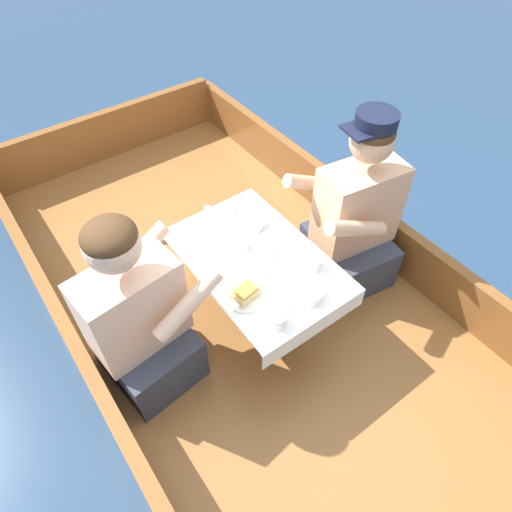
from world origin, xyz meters
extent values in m
plane|color=navy|center=(0.00, 0.00, 0.00)|extent=(60.00, 60.00, 0.00)
cube|color=brown|center=(0.00, 0.00, 0.18)|extent=(1.73, 3.47, 0.35)
cube|color=brown|center=(-0.84, 0.00, 0.50)|extent=(0.06, 3.47, 0.29)
cube|color=brown|center=(0.84, 0.00, 0.50)|extent=(0.06, 3.47, 0.29)
cube|color=brown|center=(0.00, 1.70, 0.52)|extent=(1.61, 0.06, 0.34)
cylinder|color=#B2B2B7|center=(0.00, -0.07, 0.56)|extent=(0.07, 0.07, 0.41)
cube|color=brown|center=(0.00, -0.07, 0.77)|extent=(0.52, 0.81, 0.02)
cube|color=white|center=(0.00, -0.07, 0.78)|extent=(0.55, 0.84, 0.00)
cube|color=white|center=(0.00, -0.49, 0.73)|extent=(0.55, 0.00, 0.10)
cube|color=white|center=(0.00, 0.35, 0.73)|extent=(0.55, 0.00, 0.10)
cube|color=#333847|center=(-0.58, -0.02, 0.48)|extent=(0.41, 0.48, 0.26)
cube|color=beige|center=(-0.58, -0.02, 0.82)|extent=(0.42, 0.26, 0.42)
sphere|color=beige|center=(-0.58, -0.02, 1.19)|extent=(0.21, 0.21, 0.21)
ellipsoid|color=#472D19|center=(-0.58, -0.02, 1.23)|extent=(0.20, 0.20, 0.11)
cylinder|color=beige|center=(-0.45, 0.18, 0.88)|extent=(0.34, 0.11, 0.21)
cylinder|color=beige|center=(-0.41, -0.18, 0.88)|extent=(0.34, 0.11, 0.21)
cube|color=#333847|center=(0.58, -0.12, 0.48)|extent=(0.42, 0.49, 0.26)
cube|color=tan|center=(0.58, -0.12, 0.84)|extent=(0.43, 0.28, 0.45)
sphere|color=tan|center=(0.58, -0.12, 1.21)|extent=(0.20, 0.20, 0.20)
ellipsoid|color=#472D19|center=(0.58, -0.12, 1.25)|extent=(0.19, 0.19, 0.11)
cylinder|color=tan|center=(0.40, -0.28, 0.91)|extent=(0.34, 0.12, 0.21)
cylinder|color=tan|center=(0.46, 0.08, 0.91)|extent=(0.34, 0.12, 0.21)
cylinder|color=black|center=(0.58, -0.12, 1.31)|extent=(0.18, 0.18, 0.06)
cube|color=black|center=(0.49, -0.11, 1.28)|extent=(0.12, 0.15, 0.01)
cylinder|color=white|center=(-0.17, -0.22, 0.79)|extent=(0.17, 0.17, 0.01)
cylinder|color=white|center=(-0.09, 0.24, 0.79)|extent=(0.16, 0.16, 0.01)
cube|color=tan|center=(-0.17, -0.22, 0.81)|extent=(0.12, 0.10, 0.04)
cube|color=gold|center=(-0.17, -0.22, 0.83)|extent=(0.10, 0.08, 0.01)
cylinder|color=white|center=(0.06, -0.38, 0.80)|extent=(0.12, 0.12, 0.04)
cylinder|color=beige|center=(0.06, -0.38, 0.81)|extent=(0.10, 0.10, 0.02)
cylinder|color=white|center=(0.11, 0.11, 0.80)|extent=(0.12, 0.12, 0.04)
cylinder|color=beige|center=(0.11, 0.11, 0.81)|extent=(0.10, 0.10, 0.02)
cylinder|color=white|center=(-0.04, 0.05, 0.80)|extent=(0.14, 0.14, 0.04)
cylinder|color=beige|center=(-0.04, 0.05, 0.81)|extent=(0.11, 0.11, 0.02)
cylinder|color=white|center=(0.07, -0.05, 0.80)|extent=(0.13, 0.13, 0.04)
cylinder|color=beige|center=(0.07, -0.05, 0.81)|extent=(0.10, 0.10, 0.02)
cylinder|color=white|center=(0.17, -0.26, 0.81)|extent=(0.07, 0.07, 0.07)
torus|color=white|center=(0.22, -0.26, 0.82)|extent=(0.04, 0.01, 0.04)
cylinder|color=#3D2314|center=(0.17, -0.26, 0.83)|extent=(0.06, 0.06, 0.01)
cylinder|color=white|center=(-0.02, -0.16, 0.81)|extent=(0.07, 0.07, 0.06)
torus|color=white|center=(0.03, -0.16, 0.81)|extent=(0.04, 0.01, 0.04)
cylinder|color=#3D2314|center=(-0.02, -0.16, 0.83)|extent=(0.06, 0.06, 0.01)
cylinder|color=white|center=(-0.14, -0.40, 0.81)|extent=(0.08, 0.08, 0.06)
torus|color=white|center=(-0.09, -0.40, 0.81)|extent=(0.04, 0.01, 0.04)
cylinder|color=#3D2314|center=(-0.14, -0.40, 0.83)|extent=(0.07, 0.07, 0.01)
cylinder|color=silver|center=(0.09, 0.26, 0.81)|extent=(0.06, 0.06, 0.05)
cylinder|color=beige|center=(0.09, 0.26, 0.81)|extent=(0.07, 0.07, 0.03)
cube|color=silver|center=(0.10, -0.20, 0.78)|extent=(0.10, 0.15, 0.00)
cube|color=silver|center=(0.18, 0.07, 0.78)|extent=(0.16, 0.07, 0.00)
cube|color=silver|center=(0.16, 0.29, 0.78)|extent=(0.15, 0.11, 0.00)
cube|color=silver|center=(0.10, 0.33, 0.78)|extent=(0.04, 0.04, 0.00)
cube|color=silver|center=(0.08, -0.29, 0.78)|extent=(0.16, 0.09, 0.00)
ellipsoid|color=silver|center=(0.02, -0.25, 0.78)|extent=(0.04, 0.02, 0.01)
cube|color=silver|center=(0.02, 0.29, 0.78)|extent=(0.05, 0.17, 0.00)
ellipsoid|color=silver|center=(0.01, 0.36, 0.78)|extent=(0.04, 0.02, 0.01)
camera|label=1|loc=(-0.82, -1.19, 2.33)|focal=32.00mm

